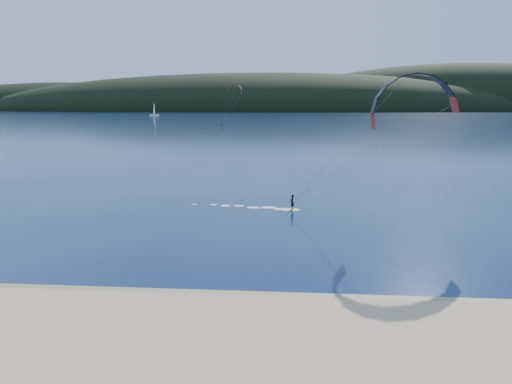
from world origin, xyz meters
TOP-DOWN VIEW (x-y plane):
  - ground at (0.00, 0.00)m, footprint 1800.00×1800.00m
  - wet_sand at (0.00, 4.50)m, footprint 220.00×2.50m
  - headland at (0.63, 745.28)m, footprint 1200.00×310.00m
  - kitesurfer_near at (15.64, 23.54)m, footprint 24.88×7.48m
  - kitesurfer_far at (-20.30, 191.16)m, footprint 10.29×7.69m
  - sailboat at (-117.74, 404.67)m, footprint 8.16×5.21m

SIDE VIEW (x-z plane):
  - ground at x=0.00m, z-range 0.00..0.00m
  - headland at x=0.63m, z-range -70.00..70.00m
  - wet_sand at x=0.00m, z-range 0.00..0.10m
  - sailboat at x=-117.74m, z-range -4.91..6.61m
  - kitesurfer_near at x=15.64m, z-range 2.18..15.97m
  - kitesurfer_far at x=-20.30m, z-range 6.28..23.92m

